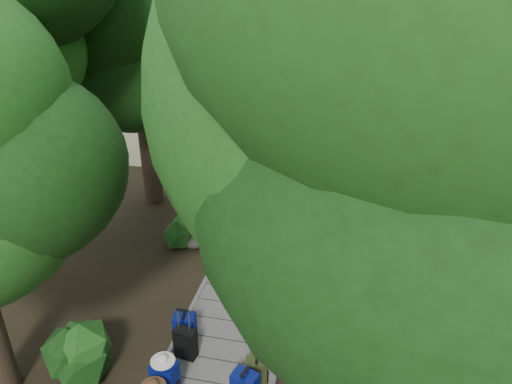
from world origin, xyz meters
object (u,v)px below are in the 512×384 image
(duffel_right_black, at_px, (266,322))
(lone_suitcase_on_sand, at_px, (312,134))
(backpack_right_d, at_px, (257,370))
(kayak, at_px, (222,111))
(backpack_left_d, at_px, (185,326))
(backpack_left_c, at_px, (165,378))
(duffel_right_khaki, at_px, (268,333))
(sun_lounger, at_px, (405,128))
(suitcase_on_boardwalk, at_px, (185,343))

(duffel_right_black, relative_size, lone_suitcase_on_sand, 0.95)
(backpack_right_d, relative_size, kayak, 0.18)
(backpack_left_d, xyz_separation_m, kayak, (-2.99, 12.84, -0.26))
(backpack_left_c, height_order, lone_suitcase_on_sand, backpack_left_c)
(duffel_right_khaki, height_order, sun_lounger, sun_lounger)
(duffel_right_khaki, bearing_deg, lone_suitcase_on_sand, 82.44)
(backpack_left_c, height_order, sun_lounger, backpack_left_c)
(backpack_left_c, height_order, kayak, backpack_left_c)
(duffel_right_khaki, distance_m, lone_suitcase_on_sand, 10.19)
(backpack_left_c, xyz_separation_m, backpack_right_d, (1.35, 0.57, -0.11))
(suitcase_on_boardwalk, bearing_deg, duffel_right_khaki, 35.77)
(kayak, bearing_deg, sun_lounger, -22.68)
(backpack_right_d, xyz_separation_m, kayak, (-4.46, 13.50, -0.22))
(backpack_right_d, xyz_separation_m, lone_suitcase_on_sand, (-0.39, 11.10, -0.02))
(duffel_right_khaki, bearing_deg, suitcase_on_boardwalk, -164.09)
(lone_suitcase_on_sand, bearing_deg, kayak, 163.68)
(duffel_right_black, bearing_deg, sun_lounger, 67.41)
(backpack_left_d, bearing_deg, kayak, 94.23)
(backpack_left_c, distance_m, sun_lounger, 13.86)
(suitcase_on_boardwalk, bearing_deg, lone_suitcase_on_sand, 95.15)
(backpack_right_d, height_order, kayak, backpack_right_d)
(suitcase_on_boardwalk, distance_m, lone_suitcase_on_sand, 10.86)
(backpack_left_d, distance_m, backpack_right_d, 1.61)
(backpack_left_d, distance_m, kayak, 13.18)
(backpack_left_d, distance_m, sun_lounger, 12.72)
(backpack_left_d, bearing_deg, duffel_right_khaki, 0.92)
(backpack_left_c, relative_size, duffel_right_black, 1.16)
(suitcase_on_boardwalk, bearing_deg, backpack_left_c, -81.74)
(lone_suitcase_on_sand, bearing_deg, backpack_right_d, -73.69)
(duffel_right_khaki, bearing_deg, duffel_right_black, 97.59)
(lone_suitcase_on_sand, bearing_deg, sun_lounger, 39.15)
(suitcase_on_boardwalk, bearing_deg, kayak, 113.41)
(backpack_left_c, xyz_separation_m, kayak, (-3.11, 14.08, -0.33))
(duffel_right_khaki, xyz_separation_m, suitcase_on_boardwalk, (-1.33, -0.64, 0.09))
(backpack_left_c, relative_size, suitcase_on_boardwalk, 1.26)
(sun_lounger, bearing_deg, backpack_left_d, -99.77)
(backpack_right_d, bearing_deg, backpack_left_c, -167.89)
(backpack_right_d, distance_m, kayak, 14.22)
(duffel_right_khaki, height_order, kayak, duffel_right_khaki)
(lone_suitcase_on_sand, bearing_deg, backpack_left_c, -80.41)
(backpack_left_c, height_order, backpack_left_d, backpack_left_c)
(lone_suitcase_on_sand, distance_m, sun_lounger, 3.62)
(backpack_left_d, height_order, sun_lounger, backpack_left_d)
(duffel_right_black, bearing_deg, suitcase_on_boardwalk, -151.01)
(backpack_left_c, bearing_deg, duffel_right_khaki, 56.17)
(backpack_left_c, height_order, suitcase_on_boardwalk, backpack_left_c)
(duffel_right_black, bearing_deg, lone_suitcase_on_sand, 83.81)
(backpack_right_d, distance_m, suitcase_on_boardwalk, 1.35)
(suitcase_on_boardwalk, bearing_deg, duffel_right_black, 47.02)
(backpack_right_d, bearing_deg, duffel_right_khaki, 79.05)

